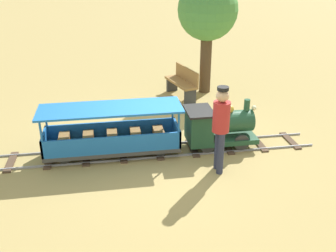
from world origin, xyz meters
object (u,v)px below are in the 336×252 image
at_px(locomotive, 217,126).
at_px(park_bench, 182,82).
at_px(conductor_person, 221,123).
at_px(oak_tree_near, 208,12).
at_px(passenger_car, 112,136).

bearing_deg(locomotive, park_bench, -178.36).
distance_m(locomotive, conductor_person, 1.05).
relative_size(locomotive, oak_tree_near, 0.47).
distance_m(conductor_person, oak_tree_near, 4.60).
xyz_separation_m(locomotive, oak_tree_near, (-3.43, 0.64, 1.75)).
xyz_separation_m(locomotive, conductor_person, (0.91, -0.21, 0.47)).
bearing_deg(conductor_person, locomotive, 166.76).
relative_size(locomotive, conductor_person, 0.89).
relative_size(locomotive, passenger_car, 0.54).
height_order(park_bench, oak_tree_near, oak_tree_near).
height_order(conductor_person, park_bench, conductor_person).
relative_size(conductor_person, oak_tree_near, 0.52).
xyz_separation_m(passenger_car, park_bench, (-3.10, 2.01, -0.00)).
height_order(locomotive, oak_tree_near, oak_tree_near).
bearing_deg(park_bench, passenger_car, -32.98).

